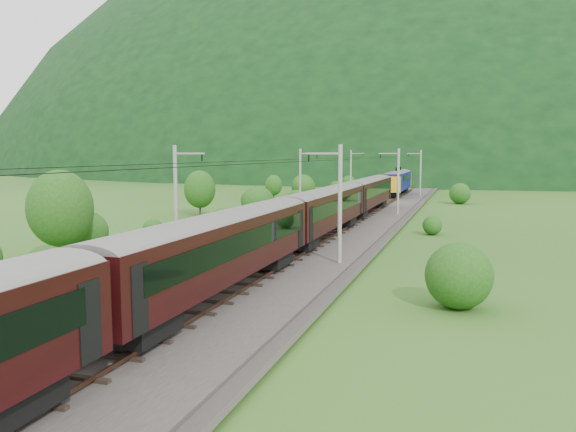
% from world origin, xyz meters
% --- Properties ---
extents(ground, '(600.00, 600.00, 0.00)m').
position_xyz_m(ground, '(0.00, 0.00, 0.00)').
color(ground, '#295119').
rests_on(ground, ground).
extents(railbed, '(14.00, 220.00, 0.30)m').
position_xyz_m(railbed, '(0.00, 10.00, 0.15)').
color(railbed, '#38332D').
rests_on(railbed, ground).
extents(track_left, '(2.40, 220.00, 0.27)m').
position_xyz_m(track_left, '(-2.40, 10.00, 0.37)').
color(track_left, '#523223').
rests_on(track_left, railbed).
extents(track_right, '(2.40, 220.00, 0.27)m').
position_xyz_m(track_right, '(2.40, 10.00, 0.37)').
color(track_right, '#523223').
rests_on(track_right, railbed).
extents(catenary_left, '(2.54, 192.28, 8.00)m').
position_xyz_m(catenary_left, '(-6.12, 32.00, 4.50)').
color(catenary_left, gray).
rests_on(catenary_left, railbed).
extents(catenary_right, '(2.54, 192.28, 8.00)m').
position_xyz_m(catenary_right, '(6.12, 32.00, 4.50)').
color(catenary_right, gray).
rests_on(catenary_right, railbed).
extents(overhead_wires, '(4.83, 198.00, 0.03)m').
position_xyz_m(overhead_wires, '(0.00, 10.00, 7.10)').
color(overhead_wires, black).
rests_on(overhead_wires, ground).
extents(mountain_main, '(504.00, 360.00, 244.00)m').
position_xyz_m(mountain_main, '(0.00, 260.00, 0.00)').
color(mountain_main, black).
rests_on(mountain_main, ground).
extents(mountain_ridge, '(336.00, 280.00, 132.00)m').
position_xyz_m(mountain_ridge, '(-120.00, 300.00, 0.00)').
color(mountain_ridge, black).
rests_on(mountain_ridge, ground).
extents(train, '(2.91, 137.67, 5.05)m').
position_xyz_m(train, '(2.40, -0.08, 3.46)').
color(train, black).
rests_on(train, ground).
extents(hazard_post_near, '(0.14, 0.14, 1.33)m').
position_xyz_m(hazard_post_near, '(-0.10, 30.34, 0.97)').
color(hazard_post_near, red).
rests_on(hazard_post_near, railbed).
extents(hazard_post_far, '(0.16, 0.16, 1.48)m').
position_xyz_m(hazard_post_far, '(0.33, 63.07, 1.04)').
color(hazard_post_far, red).
rests_on(hazard_post_far, railbed).
extents(signal, '(0.23, 0.23, 2.10)m').
position_xyz_m(signal, '(-3.56, 22.56, 1.53)').
color(signal, black).
rests_on(signal, railbed).
extents(vegetation_left, '(11.42, 147.58, 6.57)m').
position_xyz_m(vegetation_left, '(-13.48, 17.48, 2.20)').
color(vegetation_left, '#1B4612').
rests_on(vegetation_left, ground).
extents(vegetation_right, '(5.46, 93.96, 2.99)m').
position_xyz_m(vegetation_right, '(13.50, 7.61, 1.38)').
color(vegetation_right, '#1B4612').
rests_on(vegetation_right, ground).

